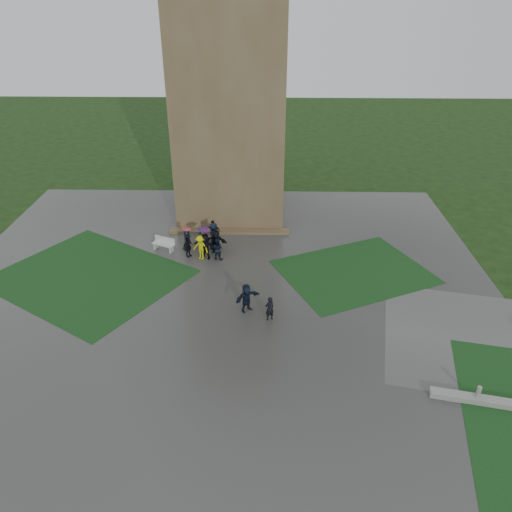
{
  "coord_description": "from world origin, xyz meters",
  "views": [
    {
      "loc": [
        2.76,
        -22.92,
        16.58
      ],
      "look_at": [
        2.13,
        4.85,
        1.2
      ],
      "focal_mm": 35.0,
      "sensor_mm": 36.0,
      "label": 1
    }
  ],
  "objects_px": {
    "bench": "(164,244)",
    "pedestrian_mid": "(246,298)",
    "tower": "(230,97)",
    "pedestrian_near": "(270,308)"
  },
  "relations": [
    {
      "from": "tower",
      "to": "pedestrian_near",
      "type": "distance_m",
      "value": 17.64
    },
    {
      "from": "bench",
      "to": "pedestrian_near",
      "type": "xyz_separation_m",
      "value": [
        7.35,
        -8.02,
        0.25
      ]
    },
    {
      "from": "bench",
      "to": "pedestrian_mid",
      "type": "relative_size",
      "value": 0.99
    },
    {
      "from": "pedestrian_mid",
      "to": "tower",
      "type": "bearing_deg",
      "value": 59.37
    },
    {
      "from": "tower",
      "to": "pedestrian_mid",
      "type": "distance_m",
      "value": 16.66
    },
    {
      "from": "bench",
      "to": "pedestrian_mid",
      "type": "distance_m",
      "value": 9.39
    },
    {
      "from": "tower",
      "to": "pedestrian_near",
      "type": "relative_size",
      "value": 12.2
    },
    {
      "from": "bench",
      "to": "pedestrian_mid",
      "type": "height_order",
      "value": "pedestrian_mid"
    },
    {
      "from": "pedestrian_mid",
      "to": "pedestrian_near",
      "type": "height_order",
      "value": "pedestrian_mid"
    },
    {
      "from": "tower",
      "to": "bench",
      "type": "height_order",
      "value": "tower"
    }
  ]
}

